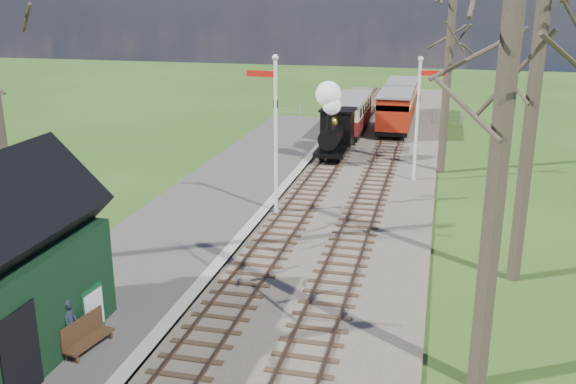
# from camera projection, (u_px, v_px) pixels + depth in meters

# --- Properties ---
(distant_hills) EXTENTS (114.40, 48.00, 22.02)m
(distant_hills) POSITION_uv_depth(u_px,v_px,m) (399.00, 214.00, 74.44)
(distant_hills) COLOR #385B23
(distant_hills) RESTS_ON ground
(ballast_bed) EXTENTS (8.00, 60.00, 0.10)m
(ballast_bed) POSITION_uv_depth(u_px,v_px,m) (349.00, 177.00, 30.29)
(ballast_bed) COLOR brown
(ballast_bed) RESTS_ON ground
(track_near) EXTENTS (1.60, 60.00, 0.15)m
(track_near) POSITION_uv_depth(u_px,v_px,m) (322.00, 174.00, 30.57)
(track_near) COLOR brown
(track_near) RESTS_ON ground
(track_far) EXTENTS (1.60, 60.00, 0.15)m
(track_far) POSITION_uv_depth(u_px,v_px,m) (377.00, 177.00, 29.99)
(track_far) COLOR brown
(track_far) RESTS_ON ground
(platform) EXTENTS (5.00, 44.00, 0.20)m
(platform) POSITION_uv_depth(u_px,v_px,m) (190.00, 224.00, 23.92)
(platform) COLOR #474442
(platform) RESTS_ON ground
(coping_strip) EXTENTS (0.40, 44.00, 0.21)m
(coping_strip) POSITION_uv_depth(u_px,v_px,m) (249.00, 229.00, 23.41)
(coping_strip) COLOR #B2AD9E
(coping_strip) RESTS_ON ground
(semaphore_near) EXTENTS (1.22, 0.24, 6.22)m
(semaphore_near) POSITION_uv_depth(u_px,v_px,m) (274.00, 124.00, 24.13)
(semaphore_near) COLOR silver
(semaphore_near) RESTS_ON ground
(semaphore_far) EXTENTS (1.22, 0.24, 5.72)m
(semaphore_far) POSITION_uv_depth(u_px,v_px,m) (419.00, 110.00, 28.63)
(semaphore_far) COLOR silver
(semaphore_far) RESTS_ON ground
(bare_trees) EXTENTS (15.51, 22.39, 12.00)m
(bare_trees) POSITION_uv_depth(u_px,v_px,m) (293.00, 112.00, 17.71)
(bare_trees) COLOR #382D23
(bare_trees) RESTS_ON ground
(fence_line) EXTENTS (12.60, 0.08, 1.00)m
(fence_line) POSITION_uv_depth(u_px,v_px,m) (365.00, 114.00, 43.37)
(fence_line) COLOR slate
(fence_line) RESTS_ON ground
(locomotive) EXTENTS (1.63, 3.79, 4.06)m
(locomotive) POSITION_uv_depth(u_px,v_px,m) (334.00, 124.00, 33.03)
(locomotive) COLOR black
(locomotive) RESTS_ON ground
(coach) EXTENTS (1.90, 6.50, 2.00)m
(coach) POSITION_uv_depth(u_px,v_px,m) (351.00, 113.00, 38.80)
(coach) COLOR black
(coach) RESTS_ON ground
(red_carriage_a) EXTENTS (2.02, 4.99, 2.12)m
(red_carriage_a) POSITION_uv_depth(u_px,v_px,m) (395.00, 111.00, 39.10)
(red_carriage_a) COLOR black
(red_carriage_a) RESTS_ON ground
(red_carriage_b) EXTENTS (2.02, 4.99, 2.12)m
(red_carriage_b) POSITION_uv_depth(u_px,v_px,m) (401.00, 98.00, 44.21)
(red_carriage_b) COLOR black
(red_carriage_b) RESTS_ON ground
(sign_board) EXTENTS (0.18, 0.83, 1.21)m
(sign_board) POSITION_uv_depth(u_px,v_px,m) (93.00, 310.00, 15.95)
(sign_board) COLOR #0E4424
(sign_board) RESTS_ON platform
(bench) EXTENTS (0.66, 1.45, 0.80)m
(bench) POSITION_uv_depth(u_px,v_px,m) (85.00, 334.00, 15.25)
(bench) COLOR #3F2816
(bench) RESTS_ON platform
(person) EXTENTS (0.40, 0.54, 1.35)m
(person) POSITION_uv_depth(u_px,v_px,m) (70.00, 326.00, 15.03)
(person) COLOR #19212E
(person) RESTS_ON platform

